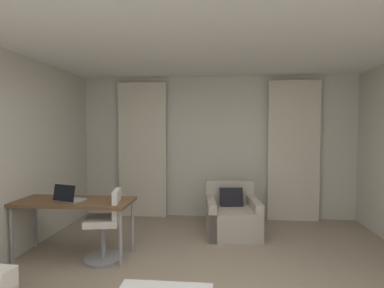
# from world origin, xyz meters

# --- Properties ---
(wall_window) EXTENTS (5.12, 0.06, 2.60)m
(wall_window) POSITION_xyz_m (0.00, 3.03, 1.30)
(wall_window) COLOR beige
(wall_window) RESTS_ON ground
(ceiling) EXTENTS (5.12, 6.12, 0.06)m
(ceiling) POSITION_xyz_m (0.00, 0.00, 2.63)
(ceiling) COLOR white
(ceiling) RESTS_ON wall_left
(curtain_left_panel) EXTENTS (0.90, 0.06, 2.50)m
(curtain_left_panel) POSITION_xyz_m (-1.38, 2.90, 1.25)
(curtain_left_panel) COLOR beige
(curtain_left_panel) RESTS_ON ground
(curtain_right_panel) EXTENTS (0.90, 0.06, 2.50)m
(curtain_right_panel) POSITION_xyz_m (1.38, 2.90, 1.25)
(curtain_right_panel) COLOR beige
(curtain_right_panel) RESTS_ON ground
(armchair) EXTENTS (0.87, 0.93, 0.78)m
(armchair) POSITION_xyz_m (0.26, 2.10, 0.27)
(armchair) COLOR #B2A899
(armchair) RESTS_ON ground
(desk) EXTENTS (1.47, 0.59, 0.73)m
(desk) POSITION_xyz_m (-1.77, 1.03, 0.67)
(desk) COLOR brown
(desk) RESTS_ON ground
(desk_chair) EXTENTS (0.48, 0.48, 0.88)m
(desk_chair) POSITION_xyz_m (-1.32, 0.96, 0.39)
(desk_chair) COLOR gray
(desk_chair) RESTS_ON ground
(laptop) EXTENTS (0.38, 0.33, 0.22)m
(laptop) POSITION_xyz_m (-1.81, 0.97, 0.78)
(laptop) COLOR #ADADB2
(laptop) RESTS_ON desk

